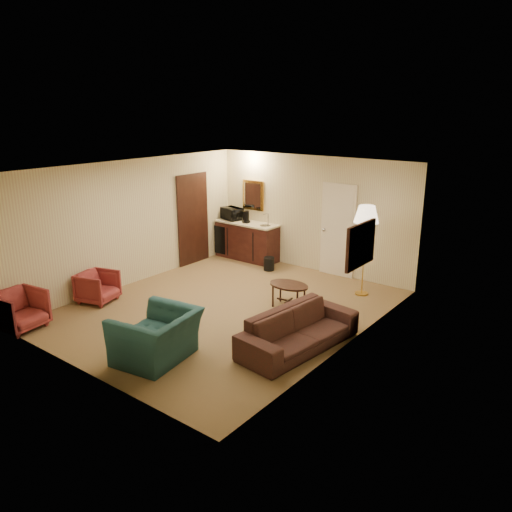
{
  "coord_description": "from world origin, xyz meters",
  "views": [
    {
      "loc": [
        5.73,
        -6.53,
        3.61
      ],
      "look_at": [
        0.33,
        0.5,
        0.96
      ],
      "focal_mm": 35.0,
      "sensor_mm": 36.0,
      "label": 1
    }
  ],
  "objects_px": {
    "teal_armchair": "(156,329)",
    "wetbar_cabinet": "(247,241)",
    "sofa": "(299,323)",
    "rose_chair_near": "(98,285)",
    "floor_lamp": "(364,251)",
    "microwave": "(232,212)",
    "waste_bin": "(269,264)",
    "coffee_table": "(289,295)",
    "rose_chair_far": "(19,308)",
    "coffee_maker": "(246,217)"
  },
  "relations": [
    {
      "from": "rose_chair_near",
      "to": "coffee_table",
      "type": "relative_size",
      "value": 0.85
    },
    {
      "from": "microwave",
      "to": "wetbar_cabinet",
      "type": "bearing_deg",
      "value": 12.03
    },
    {
      "from": "coffee_table",
      "to": "coffee_maker",
      "type": "distance_m",
      "value": 3.28
    },
    {
      "from": "teal_armchair",
      "to": "coffee_maker",
      "type": "relative_size",
      "value": 3.99
    },
    {
      "from": "rose_chair_near",
      "to": "floor_lamp",
      "type": "distance_m",
      "value": 5.21
    },
    {
      "from": "floor_lamp",
      "to": "microwave",
      "type": "height_order",
      "value": "floor_lamp"
    },
    {
      "from": "coffee_table",
      "to": "coffee_maker",
      "type": "height_order",
      "value": "coffee_maker"
    },
    {
      "from": "floor_lamp",
      "to": "coffee_maker",
      "type": "xyz_separation_m",
      "value": [
        -3.34,
        0.47,
        0.16
      ]
    },
    {
      "from": "wetbar_cabinet",
      "to": "floor_lamp",
      "type": "distance_m",
      "value": 3.42
    },
    {
      "from": "rose_chair_near",
      "to": "sofa",
      "type": "bearing_deg",
      "value": -96.75
    },
    {
      "from": "rose_chair_far",
      "to": "coffee_maker",
      "type": "relative_size",
      "value": 2.61
    },
    {
      "from": "floor_lamp",
      "to": "coffee_maker",
      "type": "bearing_deg",
      "value": 171.97
    },
    {
      "from": "wetbar_cabinet",
      "to": "coffee_table",
      "type": "distance_m",
      "value": 3.21
    },
    {
      "from": "wetbar_cabinet",
      "to": "coffee_table",
      "type": "bearing_deg",
      "value": -37.38
    },
    {
      "from": "rose_chair_far",
      "to": "coffee_maker",
      "type": "bearing_deg",
      "value": -13.59
    },
    {
      "from": "waste_bin",
      "to": "floor_lamp",
      "type": "bearing_deg",
      "value": -2.62
    },
    {
      "from": "sofa",
      "to": "floor_lamp",
      "type": "relative_size",
      "value": 1.15
    },
    {
      "from": "wetbar_cabinet",
      "to": "rose_chair_near",
      "type": "bearing_deg",
      "value": -97.17
    },
    {
      "from": "waste_bin",
      "to": "microwave",
      "type": "height_order",
      "value": "microwave"
    },
    {
      "from": "wetbar_cabinet",
      "to": "microwave",
      "type": "height_order",
      "value": "microwave"
    },
    {
      "from": "wetbar_cabinet",
      "to": "sofa",
      "type": "relative_size",
      "value": 0.79
    },
    {
      "from": "sofa",
      "to": "microwave",
      "type": "bearing_deg",
      "value": 58.63
    },
    {
      "from": "sofa",
      "to": "rose_chair_far",
      "type": "bearing_deg",
      "value": 126.17
    },
    {
      "from": "sofa",
      "to": "floor_lamp",
      "type": "xyz_separation_m",
      "value": [
        -0.26,
        2.72,
        0.5
      ]
    },
    {
      "from": "teal_armchair",
      "to": "rose_chair_near",
      "type": "height_order",
      "value": "teal_armchair"
    },
    {
      "from": "wetbar_cabinet",
      "to": "rose_chair_near",
      "type": "relative_size",
      "value": 2.48
    },
    {
      "from": "waste_bin",
      "to": "microwave",
      "type": "bearing_deg",
      "value": 163.64
    },
    {
      "from": "wetbar_cabinet",
      "to": "waste_bin",
      "type": "relative_size",
      "value": 5.33
    },
    {
      "from": "microwave",
      "to": "coffee_maker",
      "type": "xyz_separation_m",
      "value": [
        0.51,
        -0.07,
        -0.04
      ]
    },
    {
      "from": "waste_bin",
      "to": "coffee_maker",
      "type": "relative_size",
      "value": 1.08
    },
    {
      "from": "floor_lamp",
      "to": "waste_bin",
      "type": "xyz_separation_m",
      "value": [
        -2.38,
        0.11,
        -0.75
      ]
    },
    {
      "from": "rose_chair_near",
      "to": "floor_lamp",
      "type": "bearing_deg",
      "value": -64.95
    },
    {
      "from": "coffee_maker",
      "to": "rose_chair_near",
      "type": "bearing_deg",
      "value": -89.11
    },
    {
      "from": "sofa",
      "to": "rose_chair_near",
      "type": "height_order",
      "value": "sofa"
    },
    {
      "from": "rose_chair_near",
      "to": "wetbar_cabinet",
      "type": "bearing_deg",
      "value": -24.04
    },
    {
      "from": "wetbar_cabinet",
      "to": "rose_chair_far",
      "type": "relative_size",
      "value": 2.2
    },
    {
      "from": "sofa",
      "to": "coffee_table",
      "type": "xyz_separation_m",
      "value": [
        -1.06,
        1.3,
        -0.18
      ]
    },
    {
      "from": "sofa",
      "to": "coffee_table",
      "type": "distance_m",
      "value": 1.68
    },
    {
      "from": "floor_lamp",
      "to": "coffee_maker",
      "type": "relative_size",
      "value": 6.35
    },
    {
      "from": "sofa",
      "to": "rose_chair_far",
      "type": "distance_m",
      "value": 4.7
    },
    {
      "from": "floor_lamp",
      "to": "waste_bin",
      "type": "bearing_deg",
      "value": 177.38
    },
    {
      "from": "wetbar_cabinet",
      "to": "microwave",
      "type": "distance_m",
      "value": 0.81
    },
    {
      "from": "floor_lamp",
      "to": "waste_bin",
      "type": "relative_size",
      "value": 5.9
    },
    {
      "from": "wetbar_cabinet",
      "to": "microwave",
      "type": "xyz_separation_m",
      "value": [
        -0.5,
        0.02,
        0.64
      ]
    },
    {
      "from": "teal_armchair",
      "to": "rose_chair_far",
      "type": "relative_size",
      "value": 1.53
    },
    {
      "from": "rose_chair_far",
      "to": "microwave",
      "type": "height_order",
      "value": "microwave"
    },
    {
      "from": "sofa",
      "to": "teal_armchair",
      "type": "distance_m",
      "value": 2.16
    },
    {
      "from": "coffee_table",
      "to": "floor_lamp",
      "type": "xyz_separation_m",
      "value": [
        0.8,
        1.43,
        0.68
      ]
    },
    {
      "from": "teal_armchair",
      "to": "waste_bin",
      "type": "height_order",
      "value": "teal_armchair"
    },
    {
      "from": "teal_armchair",
      "to": "wetbar_cabinet",
      "type": "bearing_deg",
      "value": -165.78
    }
  ]
}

